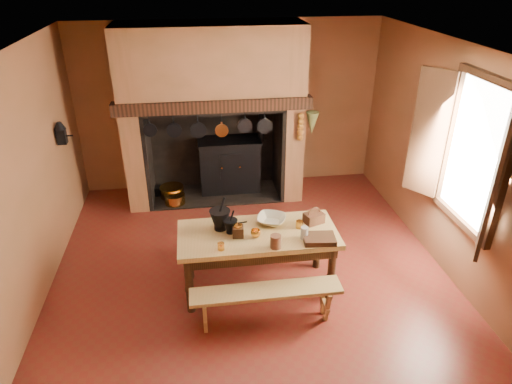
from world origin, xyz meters
TOP-DOWN VIEW (x-y plane):
  - floor at (0.00, 0.00)m, footprint 5.50×5.50m
  - ceiling at (0.00, 0.00)m, footprint 5.50×5.50m
  - back_wall at (0.00, 2.75)m, footprint 5.00×0.02m
  - wall_left at (-2.50, 0.00)m, footprint 0.02×5.50m
  - wall_right at (2.50, 0.00)m, footprint 0.02×5.50m
  - wall_front at (0.00, -2.75)m, footprint 5.00×0.02m
  - chimney_breast at (-0.30, 2.31)m, footprint 2.95×0.96m
  - iron_range at (-0.04, 2.45)m, footprint 1.12×0.55m
  - hearth_pans at (-1.05, 2.22)m, footprint 0.51×0.62m
  - hanging_pans at (-0.34, 1.81)m, footprint 1.92×0.29m
  - onion_string at (1.00, 1.79)m, footprint 0.12×0.10m
  - herb_bunch at (1.18, 1.79)m, footprint 0.20×0.20m
  - window at (2.35, -0.40)m, footprint 0.39×1.75m
  - wall_coffee_mill at (-2.42, 1.55)m, footprint 0.23×0.16m
  - work_table at (0.05, -0.25)m, footprint 1.85×0.82m
  - bench_front at (0.05, -0.87)m, footprint 1.65×0.29m
  - bench_back at (0.05, 0.40)m, footprint 1.46×0.26m
  - mortar_large at (-0.38, -0.12)m, footprint 0.25×0.25m
  - mortar_small at (-0.26, -0.21)m, footprint 0.17×0.17m
  - coffee_grinder at (-0.19, -0.30)m, footprint 0.17×0.14m
  - brass_mug_a at (-0.40, -0.54)m, footprint 0.08×0.08m
  - brass_mug_b at (0.54, -0.22)m, footprint 0.08×0.08m
  - mixing_bowl at (0.24, -0.06)m, footprint 0.45×0.45m
  - stoneware_crock at (0.20, -0.58)m, footprint 0.15×0.15m
  - glass_jar at (0.55, -0.46)m, footprint 0.10×0.10m
  - wicker_basket at (0.74, -0.13)m, footprint 0.26×0.23m
  - wooden_tray at (0.70, -0.53)m, footprint 0.38×0.29m
  - brass_cup at (0.01, -0.34)m, footprint 0.14×0.14m

SIDE VIEW (x-z plane):
  - floor at x=0.00m, z-range 0.00..0.00m
  - hearth_pans at x=-1.05m, z-range -0.01..0.19m
  - bench_back at x=0.05m, z-range 0.10..0.51m
  - bench_front at x=0.05m, z-range 0.12..0.58m
  - iron_range at x=-0.04m, z-range -0.32..1.28m
  - work_table at x=0.05m, z-range 0.27..1.08m
  - wooden_tray at x=0.70m, z-range 0.80..0.86m
  - mixing_bowl at x=0.24m, z-range 0.80..0.89m
  - brass_mug_a at x=-0.40m, z-range 0.80..0.89m
  - brass_cup at x=0.01m, z-range 0.80..0.89m
  - brass_mug_b at x=0.54m, z-range 0.80..0.89m
  - wicker_basket at x=0.74m, z-range 0.76..0.98m
  - coffee_grinder at x=-0.19m, z-range 0.78..0.97m
  - glass_jar at x=0.55m, z-range 0.80..0.95m
  - stoneware_crock at x=0.20m, z-range 0.80..0.95m
  - mortar_small at x=-0.26m, z-range 0.75..1.04m
  - mortar_large at x=-0.38m, z-range 0.73..1.15m
  - onion_string at x=1.00m, z-range 1.10..1.56m
  - hanging_pans at x=-0.34m, z-range 1.23..1.50m
  - herb_bunch at x=1.18m, z-range 1.21..1.56m
  - back_wall at x=0.00m, z-range 0.00..2.80m
  - wall_left at x=-2.50m, z-range 0.00..2.80m
  - wall_right at x=2.50m, z-range 0.00..2.80m
  - wall_front at x=0.00m, z-range 0.00..2.80m
  - wall_coffee_mill at x=-2.42m, z-range 1.36..1.67m
  - window at x=2.35m, z-range 0.82..2.58m
  - chimney_breast at x=-0.30m, z-range 0.41..3.21m
  - ceiling at x=0.00m, z-range 2.80..2.80m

